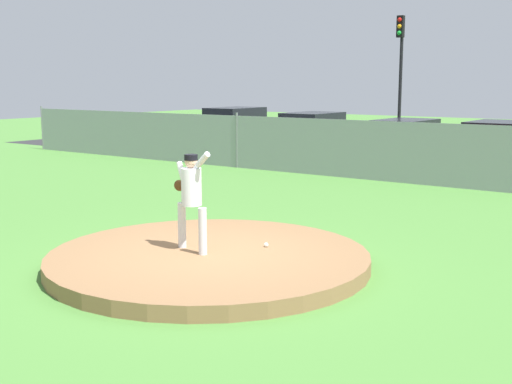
# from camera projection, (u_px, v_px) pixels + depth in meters

# --- Properties ---
(ground_plane) EXTENTS (80.00, 80.00, 0.00)m
(ground_plane) POSITION_uv_depth(u_px,v_px,m) (374.00, 208.00, 15.23)
(ground_plane) COLOR #4C8438
(asphalt_strip) EXTENTS (44.00, 7.00, 0.01)m
(asphalt_strip) POSITION_uv_depth(u_px,v_px,m) (485.00, 169.00, 22.05)
(asphalt_strip) COLOR #2B2B2D
(asphalt_strip) RESTS_ON ground_plane
(pitchers_mound) EXTENTS (5.08, 5.08, 0.23)m
(pitchers_mound) POSITION_uv_depth(u_px,v_px,m) (209.00, 259.00, 10.40)
(pitchers_mound) COLOR olive
(pitchers_mound) RESTS_ON ground_plane
(pitcher_youth) EXTENTS (0.82, 0.32, 1.61)m
(pitcher_youth) POSITION_uv_depth(u_px,v_px,m) (191.00, 192.00, 10.32)
(pitcher_youth) COLOR silver
(pitcher_youth) RESTS_ON pitchers_mound
(baseball) EXTENTS (0.07, 0.07, 0.07)m
(baseball) POSITION_uv_depth(u_px,v_px,m) (266.00, 245.00, 10.70)
(baseball) COLOR white
(baseball) RESTS_ON pitchers_mound
(chainlink_fence) EXTENTS (35.30, 0.07, 1.87)m
(chainlink_fence) POSITION_uv_depth(u_px,v_px,m) (438.00, 155.00, 18.30)
(chainlink_fence) COLOR gray
(chainlink_fence) RESTS_ON ground_plane
(parked_car_slate) EXTENTS (1.89, 4.66, 1.81)m
(parked_car_slate) POSITION_uv_depth(u_px,v_px,m) (235.00, 130.00, 28.42)
(parked_car_slate) COLOR slate
(parked_car_slate) RESTS_ON ground_plane
(parked_car_white) EXTENTS (1.87, 4.56, 1.70)m
(parked_car_white) POSITION_uv_depth(u_px,v_px,m) (312.00, 135.00, 26.11)
(parked_car_white) COLOR silver
(parked_car_white) RESTS_ON ground_plane
(parked_car_navy) EXTENTS (1.91, 4.45, 1.59)m
(parked_car_navy) POSITION_uv_depth(u_px,v_px,m) (405.00, 143.00, 23.17)
(parked_car_navy) COLOR #161E4C
(parked_car_navy) RESTS_ON ground_plane
(parked_car_red) EXTENTS (1.96, 4.40, 1.60)m
(parked_car_red) POSITION_uv_depth(u_px,v_px,m) (497.00, 146.00, 21.87)
(parked_car_red) COLOR #A81919
(parked_car_red) RESTS_ON ground_plane
(traffic_cone_orange) EXTENTS (0.40, 0.40, 0.55)m
(traffic_cone_orange) POSITION_uv_depth(u_px,v_px,m) (361.00, 152.00, 25.01)
(traffic_cone_orange) COLOR orange
(traffic_cone_orange) RESTS_ON asphalt_strip
(traffic_light_near) EXTENTS (0.28, 0.46, 5.65)m
(traffic_light_near) POSITION_uv_depth(u_px,v_px,m) (400.00, 60.00, 27.98)
(traffic_light_near) COLOR black
(traffic_light_near) RESTS_ON ground_plane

